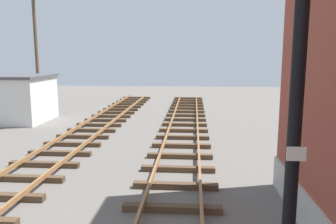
{
  "coord_description": "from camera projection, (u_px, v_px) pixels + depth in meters",
  "views": [
    {
      "loc": [
        1.73,
        -3.38,
        3.85
      ],
      "look_at": [
        0.51,
        12.25,
        1.24
      ],
      "focal_mm": 35.83,
      "sensor_mm": 36.0,
      "label": 1
    }
  ],
  "objects": [
    {
      "name": "signal_mast",
      "position": [
        299.0,
        71.0,
        4.19
      ],
      "size": [
        0.36,
        0.4,
        5.88
      ],
      "color": "black",
      "rests_on": "ground"
    },
    {
      "name": "control_hut",
      "position": [
        23.0,
        98.0,
        19.92
      ],
      "size": [
        3.0,
        3.8,
        2.76
      ],
      "color": "silver",
      "rests_on": "ground"
    },
    {
      "name": "parked_car_blue",
      "position": [
        15.0,
        95.0,
        26.13
      ],
      "size": [
        4.2,
        2.04,
        1.76
      ],
      "color": "#23389E",
      "rests_on": "ground"
    },
    {
      "name": "utility_pole_far",
      "position": [
        36.0,
        48.0,
        23.98
      ],
      "size": [
        1.8,
        0.24,
        8.42
      ],
      "color": "brown",
      "rests_on": "ground"
    }
  ]
}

